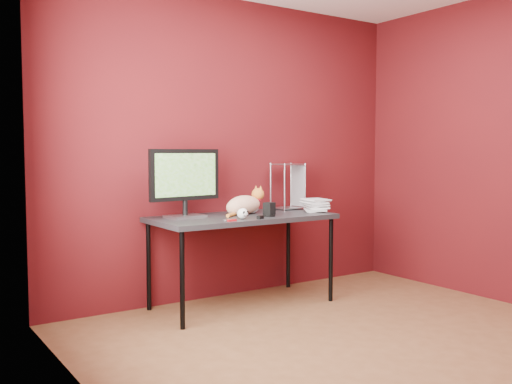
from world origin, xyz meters
TOP-DOWN VIEW (x-y plane):
  - room at (0.00, 0.00)m, footprint 3.52×3.52m
  - desk at (-0.15, 1.37)m, footprint 1.50×0.70m
  - monitor at (-0.62, 1.47)m, footprint 0.63×0.23m
  - cat at (-0.09, 1.44)m, footprint 0.47×0.27m
  - skull_mug at (-0.29, 1.15)m, footprint 0.09×0.09m
  - speaker at (-0.01, 1.19)m, footprint 0.10×0.10m
  - book_stack at (0.48, 1.34)m, footprint 0.29×0.30m
  - wire_rack at (0.47, 1.58)m, footprint 0.26×0.21m
  - pocket_knife at (-0.43, 1.08)m, footprint 0.07×0.02m
  - black_gadget at (-0.17, 1.08)m, footprint 0.06×0.05m
  - washer at (-0.43, 1.16)m, footprint 0.05×0.05m

SIDE VIEW (x-z plane):
  - desk at x=-0.15m, z-range 0.32..1.07m
  - washer at x=-0.43m, z-range 0.75..0.75m
  - pocket_knife at x=-0.43m, z-range 0.75..0.76m
  - black_gadget at x=-0.17m, z-range 0.75..0.78m
  - skull_mug at x=-0.29m, z-range 0.75..0.84m
  - speaker at x=-0.01m, z-range 0.75..0.86m
  - cat at x=-0.09m, z-range 0.71..0.95m
  - wire_rack at x=0.47m, z-range 0.75..1.17m
  - monitor at x=-0.62m, z-range 0.78..1.32m
  - book_stack at x=0.48m, z-range 0.75..1.97m
  - room at x=0.00m, z-range 0.14..2.75m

